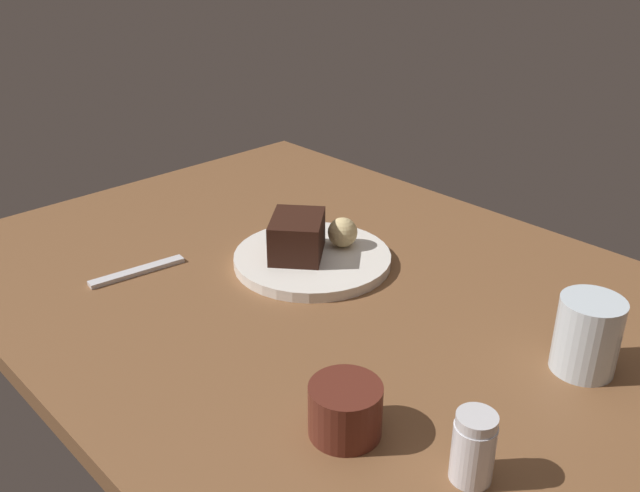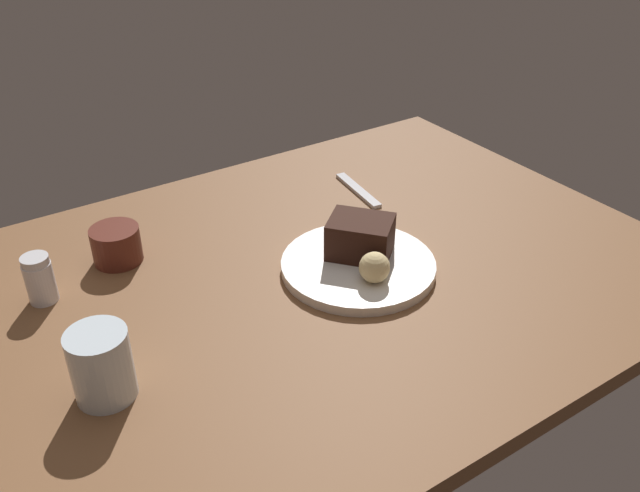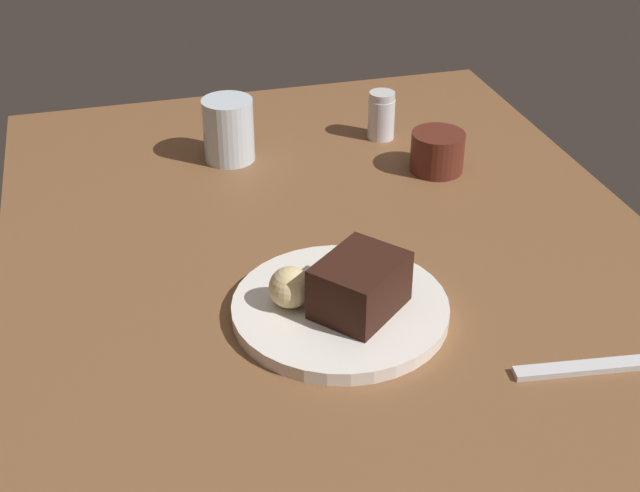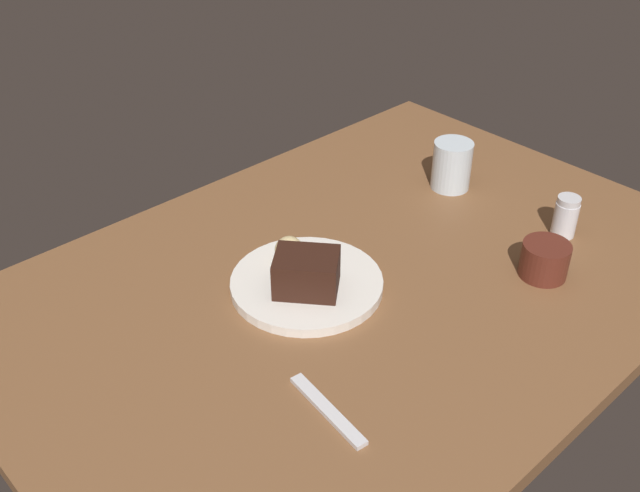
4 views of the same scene
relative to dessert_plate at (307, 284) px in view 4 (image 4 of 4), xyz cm
name	(u,v)px [view 4 (image 4 of 4)]	position (x,y,z in cm)	size (l,w,h in cm)	color
dining_table	(359,283)	(-8.49, 3.62, -2.32)	(120.00, 84.00, 3.00)	brown
dessert_plate	(307,284)	(0.00, 0.00, 0.00)	(24.70, 24.70, 1.64)	white
chocolate_cake_slice	(307,273)	(1.57, 1.75, 3.95)	(9.95, 7.77, 6.27)	black
bread_roll	(289,250)	(-1.14, -5.54, 3.20)	(4.77, 4.77, 4.77)	#DBC184
salt_shaker	(566,216)	(-44.01, 19.62, 2.96)	(4.26, 4.26, 7.66)	silver
water_glass	(452,165)	(-42.74, -5.02, 3.98)	(7.65, 7.65, 9.59)	silver
coffee_cup	(545,260)	(-30.95, 23.96, 2.17)	(7.91, 7.91, 5.98)	#562319
dessert_spoon	(328,410)	(16.02, 21.81, -0.47)	(15.00, 1.80, 0.70)	silver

